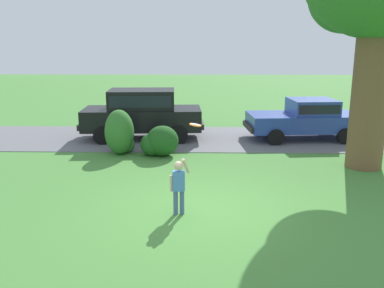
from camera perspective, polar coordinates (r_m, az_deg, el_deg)
ground_plane at (r=9.60m, az=1.29°, el=-8.69°), size 80.00×80.00×0.00m
driveway_strip at (r=16.28m, az=1.26°, el=0.81°), size 28.00×4.40×0.02m
shrub_near_tree at (r=14.09m, az=-9.86°, el=1.42°), size 0.97×1.08×1.51m
shrub_centre_left at (r=13.76m, az=-4.51°, el=0.28°), size 1.27×1.05×1.01m
parked_sedan at (r=16.62m, az=15.41°, el=3.53°), size 4.53×2.37×1.56m
parked_suv at (r=16.16m, az=-6.87°, el=4.47°), size 4.80×2.31×1.92m
child_thrower at (r=8.99m, az=-1.84°, el=-5.42°), size 0.44×0.29×1.29m
frisbee at (r=9.56m, az=0.46°, el=2.65°), size 0.28×0.28×0.08m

